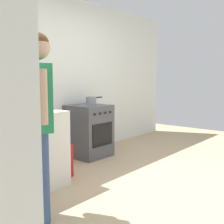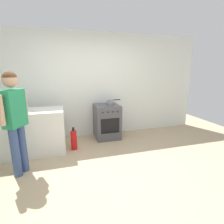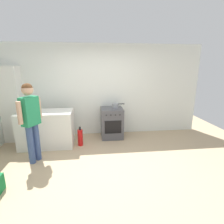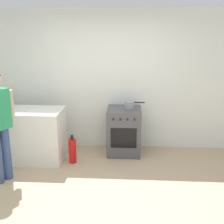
% 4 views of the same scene
% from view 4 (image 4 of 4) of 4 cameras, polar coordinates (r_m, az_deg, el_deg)
% --- Properties ---
extents(ground_plane, '(8.00, 8.00, 0.00)m').
position_cam_4_polar(ground_plane, '(3.95, -3.45, -17.25)').
color(ground_plane, tan).
extents(back_wall, '(6.00, 0.10, 2.60)m').
position_cam_4_polar(back_wall, '(5.33, -1.15, 6.44)').
color(back_wall, silver).
rests_on(back_wall, ground).
extents(counter_unit, '(1.30, 0.70, 0.90)m').
position_cam_4_polar(counter_unit, '(5.12, -17.07, -4.45)').
color(counter_unit, silver).
rests_on(counter_unit, ground).
extents(oven_left, '(0.60, 0.62, 0.85)m').
position_cam_4_polar(oven_left, '(5.17, 2.45, -3.86)').
color(oven_left, '#4C4C51').
rests_on(oven_left, ground).
extents(pot, '(0.36, 0.18, 0.13)m').
position_cam_4_polar(pot, '(5.06, 3.63, 1.50)').
color(pot, gray).
rests_on(pot, oven_left).
extents(knife_carving, '(0.32, 0.15, 0.01)m').
position_cam_4_polar(knife_carving, '(5.38, -21.24, 1.18)').
color(knife_carving, silver).
rests_on(knife_carving, counter_unit).
extents(knife_utility, '(0.24, 0.13, 0.01)m').
position_cam_4_polar(knife_utility, '(4.89, -20.93, -0.15)').
color(knife_utility, silver).
rests_on(knife_utility, counter_unit).
extents(knife_paring, '(0.21, 0.04, 0.01)m').
position_cam_4_polar(knife_paring, '(5.17, -20.80, 0.68)').
color(knife_paring, silver).
rests_on(knife_paring, counter_unit).
extents(knife_chef, '(0.28, 0.19, 0.01)m').
position_cam_4_polar(knife_chef, '(4.82, -18.94, -0.20)').
color(knife_chef, silver).
rests_on(knife_chef, counter_unit).
extents(fire_extinguisher, '(0.13, 0.13, 0.50)m').
position_cam_4_polar(fire_extinguisher, '(4.89, -8.04, -7.78)').
color(fire_extinguisher, red).
rests_on(fire_extinguisher, ground).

